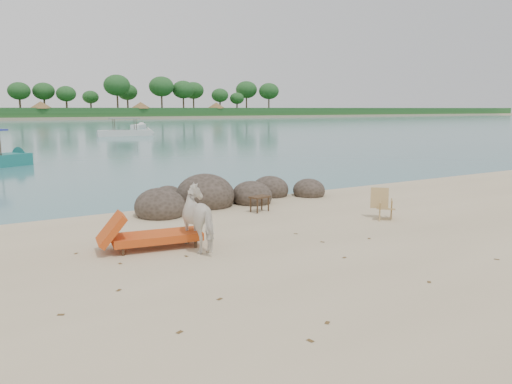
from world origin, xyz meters
TOP-DOWN VIEW (x-y plane):
  - boulders at (1.61, 5.62)m, footprint 6.61×3.06m
  - cow at (-0.93, 1.47)m, footprint 0.70×1.54m
  - side_table at (2.04, 3.99)m, footprint 0.62×0.48m
  - lounge_chair at (-1.75, 1.96)m, footprint 2.40×1.15m
  - deck_chair at (4.39, 1.44)m, footprint 0.76×0.76m
  - boat_mid at (10.90, 46.24)m, footprint 6.56×2.22m
  - boat_far at (19.03, 66.39)m, footprint 4.08×5.68m
  - dead_leaves at (-0.73, -0.72)m, footprint 8.23×5.75m

SIDE VIEW (x-z plane):
  - dead_leaves at x=-0.73m, z-range 0.01..0.01m
  - side_table at x=2.04m, z-range 0.00..0.45m
  - boulders at x=1.61m, z-range -0.41..0.90m
  - boat_far at x=19.03m, z-range 0.00..0.68m
  - lounge_chair at x=-1.75m, z-range 0.00..0.69m
  - deck_chair at x=4.39m, z-range 0.00..0.81m
  - cow at x=-0.93m, z-range 0.00..1.30m
  - boat_mid at x=10.90m, z-range 0.00..3.13m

